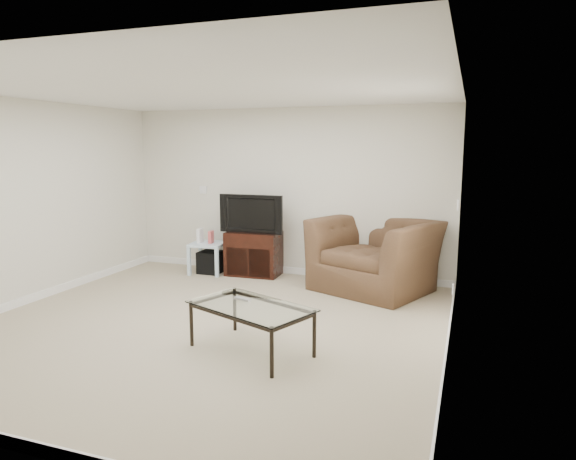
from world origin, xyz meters
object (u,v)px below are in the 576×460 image
(side_table, at_px, (208,258))
(coffee_table, at_px, (251,329))
(subwoofer, at_px, (211,262))
(recliner, at_px, (375,243))
(television, at_px, (253,213))
(tv_stand, at_px, (255,253))

(side_table, bearing_deg, coffee_table, -54.43)
(subwoofer, distance_m, recliner, 2.59)
(television, height_order, side_table, television)
(tv_stand, xyz_separation_m, recliner, (1.87, -0.23, 0.31))
(side_table, bearing_deg, tv_stand, 13.30)
(tv_stand, xyz_separation_m, side_table, (-0.70, -0.17, -0.09))
(tv_stand, distance_m, recliner, 1.91)
(tv_stand, bearing_deg, recliner, -9.45)
(tv_stand, height_order, subwoofer, tv_stand)
(subwoofer, bearing_deg, coffee_table, -55.06)
(tv_stand, height_order, television, television)
(tv_stand, bearing_deg, subwoofer, -170.48)
(recliner, xyz_separation_m, coffee_table, (-0.71, -2.54, -0.42))
(television, xyz_separation_m, subwoofer, (-0.68, -0.11, -0.78))
(television, xyz_separation_m, side_table, (-0.71, -0.13, -0.71))
(television, bearing_deg, recliner, -6.33)
(television, height_order, recliner, recliner)
(tv_stand, distance_m, television, 0.62)
(television, xyz_separation_m, recliner, (1.87, -0.20, -0.30))
(tv_stand, xyz_separation_m, coffee_table, (1.16, -2.77, -0.10))
(subwoofer, bearing_deg, side_table, -139.63)
(recliner, bearing_deg, subwoofer, -159.54)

